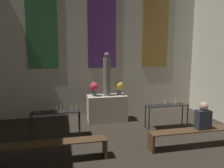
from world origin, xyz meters
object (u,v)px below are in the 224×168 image
object	(u,v)px
altar	(107,108)
statue	(107,75)
flower_vase_right	(119,87)
candle_rack_right	(167,108)
person_seated	(203,117)
candle_rack_left	(56,115)
pew_back_left	(53,147)
pew_back_right	(194,134)
flower_vase_left	(94,88)

from	to	relation	value
altar	statue	bearing A→B (deg)	0.00
flower_vase_right	candle_rack_right	world-z (taller)	flower_vase_right
altar	person_seated	xyz separation A→B (m)	(1.99, -2.60, 0.32)
altar	candle_rack_right	world-z (taller)	candle_rack_right
candle_rack_left	person_seated	size ratio (longest dim) A/B	1.93
pew_back_left	altar	bearing A→B (deg)	56.04
altar	candle_rack_left	world-z (taller)	candle_rack_left
statue	pew_back_left	distance (m)	3.39
flower_vase_right	pew_back_left	world-z (taller)	flower_vase_right
pew_back_left	person_seated	distance (m)	3.77
altar	person_seated	bearing A→B (deg)	-52.60
altar	candle_rack_left	size ratio (longest dim) A/B	0.99
candle_rack_left	altar	bearing A→B (deg)	33.47
flower_vase_right	candle_rack_left	size ratio (longest dim) A/B	0.35
statue	pew_back_right	xyz separation A→B (m)	(1.75, -2.60, -1.27)
pew_back_right	statue	bearing A→B (deg)	123.96
flower_vase_right	pew_back_right	bearing A→B (deg)	-63.33
flower_vase_left	candle_rack_right	world-z (taller)	flower_vase_left
flower_vase_left	flower_vase_right	world-z (taller)	same
flower_vase_right	candle_rack_left	world-z (taller)	flower_vase_right
candle_rack_right	pew_back_left	distance (m)	3.79
candle_rack_left	pew_back_right	bearing A→B (deg)	-22.94
altar	flower_vase_right	size ratio (longest dim) A/B	2.87
flower_vase_left	flower_vase_right	xyz separation A→B (m)	(0.89, 0.00, 0.00)
statue	pew_back_left	bearing A→B (deg)	-123.96
altar	person_seated	size ratio (longest dim) A/B	1.92
statue	person_seated	size ratio (longest dim) A/B	2.10
statue	candle_rack_right	world-z (taller)	statue
flower_vase_right	pew_back_left	xyz separation A→B (m)	(-2.20, -2.60, -0.86)
flower_vase_right	pew_back_left	distance (m)	3.51
candle_rack_left	person_seated	bearing A→B (deg)	-21.61
altar	flower_vase_left	distance (m)	0.87
flower_vase_right	person_seated	bearing A→B (deg)	-59.31
statue	candle_rack_right	xyz separation A→B (m)	(1.73, -1.13, -0.97)
candle_rack_left	person_seated	distance (m)	3.99
candle_rack_left	statue	bearing A→B (deg)	33.47
altar	statue	xyz separation A→B (m)	(0.00, 0.00, 1.16)
flower_vase_right	pew_back_left	bearing A→B (deg)	-130.18
candle_rack_left	candle_rack_right	world-z (taller)	candle_rack_left
pew_back_left	candle_rack_right	bearing A→B (deg)	22.91
statue	flower_vase_right	size ratio (longest dim) A/B	3.14
pew_back_right	pew_back_left	bearing A→B (deg)	180.00
altar	candle_rack_left	distance (m)	2.07
pew_back_left	pew_back_right	world-z (taller)	same
candle_rack_left	candle_rack_right	bearing A→B (deg)	0.04
statue	flower_vase_left	xyz separation A→B (m)	(-0.45, 0.00, -0.42)
statue	flower_vase_left	distance (m)	0.61
person_seated	candle_rack_left	bearing A→B (deg)	158.39
altar	flower_vase_right	distance (m)	0.87
person_seated	flower_vase_left	bearing A→B (deg)	133.10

